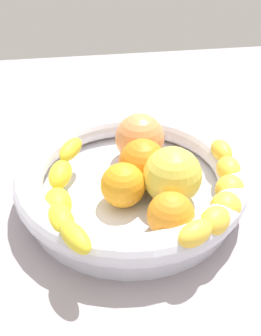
{
  "coord_description": "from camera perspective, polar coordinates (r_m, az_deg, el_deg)",
  "views": [
    {
      "loc": [
        -6.51,
        -40.94,
        38.34
      ],
      "look_at": [
        0.0,
        0.0,
        8.46
      ],
      "focal_mm": 40.91,
      "sensor_mm": 36.0,
      "label": 1
    }
  ],
  "objects": [
    {
      "name": "fruit_bowl",
      "position": [
        0.52,
        0.0,
        -1.95
      ],
      "size": [
        31.06,
        31.06,
        6.25
      ],
      "color": "silver",
      "rests_on": "kitchen_counter"
    },
    {
      "name": "banana_draped_right",
      "position": [
        0.48,
        13.48,
        -3.82
      ],
      "size": [
        12.62,
        19.34,
        4.47
      ],
      "color": "yellow",
      "rests_on": "fruit_bowl"
    },
    {
      "name": "orange_front",
      "position": [
        0.45,
        6.01,
        -7.02
      ],
      "size": [
        5.57,
        5.57,
        5.57
      ],
      "primitive_type": "sphere",
      "color": "orange",
      "rests_on": "fruit_bowl"
    },
    {
      "name": "banana_draped_left",
      "position": [
        0.47,
        -10.06,
        -4.18
      ],
      "size": [
        6.16,
        22.27,
        5.48
      ],
      "color": "yellow",
      "rests_on": "fruit_bowl"
    },
    {
      "name": "apple_yellow",
      "position": [
        0.49,
        6.23,
        -1.19
      ],
      "size": [
        7.55,
        7.55,
        7.55
      ],
      "primitive_type": "sphere",
      "color": "#E2D24B",
      "rests_on": "fruit_bowl"
    },
    {
      "name": "orange_mid_right",
      "position": [
        0.48,
        -1.12,
        -2.55
      ],
      "size": [
        5.78,
        5.78,
        5.78
      ],
      "primitive_type": "sphere",
      "color": "orange",
      "rests_on": "fruit_bowl"
    },
    {
      "name": "orange_mid_left",
      "position": [
        0.52,
        1.79,
        0.82
      ],
      "size": [
        6.51,
        6.51,
        6.51
      ],
      "primitive_type": "sphere",
      "color": "orange",
      "rests_on": "fruit_bowl"
    },
    {
      "name": "peach_blush",
      "position": [
        0.56,
        1.39,
        4.44
      ],
      "size": [
        7.31,
        7.31,
        7.31
      ],
      "primitive_type": "sphere",
      "color": "#F09355",
      "rests_on": "fruit_bowl"
    },
    {
      "name": "kitchen_counter",
      "position": [
        0.55,
        0.0,
        -5.84
      ],
      "size": [
        120.0,
        120.0,
        3.0
      ],
      "primitive_type": "cube",
      "color": "#9E939B",
      "rests_on": "ground"
    }
  ]
}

